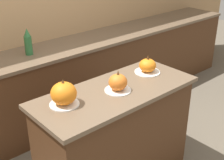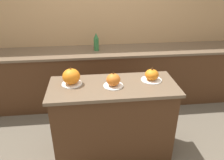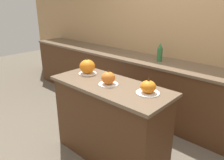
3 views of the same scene
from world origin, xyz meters
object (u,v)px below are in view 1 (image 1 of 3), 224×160
Objects in this scene: pumpkin_cake_center at (118,83)px; pumpkin_cake_left at (64,94)px; pumpkin_cake_right at (148,66)px; bottle_tall at (28,42)px.

pumpkin_cake_left is at bearing 167.92° from pumpkin_cake_center.
pumpkin_cake_center reaches higher than pumpkin_cake_right.
pumpkin_cake_right is at bearing -63.87° from bottle_tall.
pumpkin_cake_center is at bearing -168.34° from pumpkin_cake_right.
pumpkin_cake_center is 0.92× the size of pumpkin_cake_right.
pumpkin_cake_right is at bearing -0.16° from pumpkin_cake_left.
pumpkin_cake_right is 1.26m from bottle_tall.
pumpkin_cake_left is 1.04× the size of pumpkin_cake_center.
bottle_tall is at bearing 116.13° from pumpkin_cake_right.
pumpkin_cake_left is 0.96× the size of pumpkin_cake_right.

